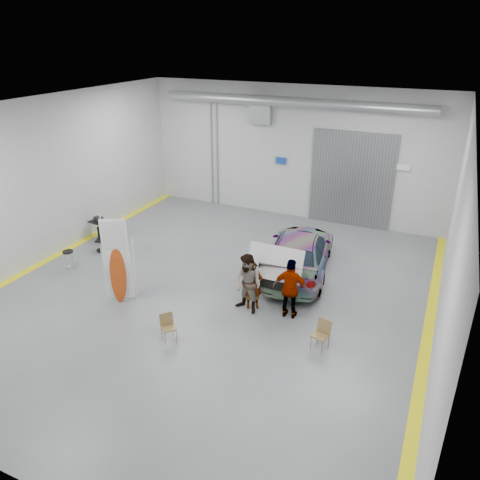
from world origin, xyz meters
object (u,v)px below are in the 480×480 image
at_px(office_chair, 103,241).
at_px(person_a, 253,285).
at_px(sedan_car, 299,252).
at_px(shop_stool, 69,261).
at_px(folding_chair_near, 169,332).
at_px(folding_chair_far, 320,341).
at_px(person_c, 291,289).
at_px(work_table, 102,222).
at_px(surfboard_display, 114,267).
at_px(person_b, 248,284).

bearing_deg(office_chair, person_a, -31.57).
xyz_separation_m(sedan_car, shop_stool, (-7.66, -3.40, -0.38)).
distance_m(person_a, folding_chair_near, 3.03).
bearing_deg(office_chair, folding_chair_far, -35.45).
bearing_deg(person_a, office_chair, 138.10).
height_order(person_c, work_table, person_c).
xyz_separation_m(sedan_car, surfboard_display, (-4.72, -4.39, 0.46)).
bearing_deg(folding_chair_near, person_c, -6.51).
xyz_separation_m(person_c, work_table, (-9.15, 2.36, -0.22)).
height_order(shop_stool, work_table, work_table).
bearing_deg(folding_chair_far, office_chair, -179.22).
distance_m(sedan_car, person_c, 3.04).
relative_size(folding_chair_far, office_chair, 0.94).
xyz_separation_m(person_a, person_b, (-0.07, -0.26, 0.17)).
height_order(person_b, folding_chair_far, person_b).
bearing_deg(surfboard_display, person_a, -5.98).
relative_size(person_b, office_chair, 2.09).
bearing_deg(office_chair, sedan_car, -9.03).
xyz_separation_m(surfboard_display, shop_stool, (-2.95, 0.99, -0.84)).
bearing_deg(sedan_car, shop_stool, 14.36).
xyz_separation_m(person_c, office_chair, (-8.36, 1.42, -0.56)).
distance_m(sedan_car, surfboard_display, 6.46).
bearing_deg(work_table, person_b, -18.44).
xyz_separation_m(person_c, folding_chair_far, (1.28, -1.19, -0.70)).
bearing_deg(person_c, surfboard_display, 12.15).
bearing_deg(office_chair, shop_stool, -110.01).
relative_size(sedan_car, office_chair, 5.71).
distance_m(folding_chair_near, work_table, 8.12).
bearing_deg(person_b, work_table, 176.88).
relative_size(person_b, folding_chair_near, 2.41).
bearing_deg(person_c, person_b, 8.47).
relative_size(sedan_car, surfboard_display, 1.75).
relative_size(sedan_car, work_table, 4.22).
bearing_deg(work_table, sedan_car, 4.00).
height_order(person_b, person_c, person_c).
bearing_deg(sedan_car, person_b, 69.74).
height_order(sedan_car, work_table, sedan_car).
height_order(person_a, surfboard_display, surfboard_display).
bearing_deg(person_a, person_b, -135.84).
distance_m(person_c, office_chair, 8.50).
xyz_separation_m(person_a, folding_chair_near, (-1.49, -2.57, -0.55)).
distance_m(folding_chair_near, folding_chair_far, 4.23).
bearing_deg(office_chair, person_c, -29.95).
height_order(person_b, surfboard_display, surfboard_display).
xyz_separation_m(folding_chair_near, shop_stool, (-5.64, 2.12, 0.13)).
height_order(folding_chair_near, office_chair, office_chair).
relative_size(sedan_car, person_a, 3.32).
bearing_deg(person_b, folding_chair_near, -106.19).
height_order(person_a, office_chair, person_a).
relative_size(folding_chair_near, office_chair, 0.87).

